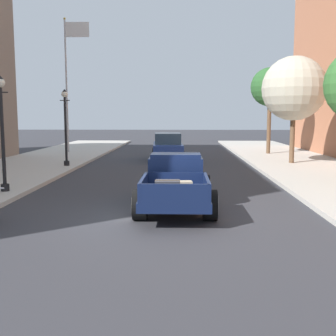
% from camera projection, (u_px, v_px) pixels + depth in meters
% --- Properties ---
extents(ground_plane, '(140.00, 140.00, 0.00)m').
position_uv_depth(ground_plane, '(153.00, 217.00, 11.09)').
color(ground_plane, '#333338').
extents(hotrod_truck_navy, '(2.22, 4.95, 1.58)m').
position_uv_depth(hotrod_truck_navy, '(176.00, 182.00, 12.26)').
color(hotrod_truck_navy, '#0F1938').
rests_on(hotrod_truck_navy, ground).
extents(car_background_blue, '(2.05, 4.39, 1.65)m').
position_uv_depth(car_background_blue, '(168.00, 148.00, 25.22)').
color(car_background_blue, '#284293').
rests_on(car_background_blue, ground).
extents(street_lamp_near, '(0.50, 0.32, 3.85)m').
position_uv_depth(street_lamp_near, '(2.00, 125.00, 13.84)').
color(street_lamp_near, black).
rests_on(street_lamp_near, sidewalk_left).
extents(street_lamp_far, '(0.50, 0.32, 3.85)m').
position_uv_depth(street_lamp_far, '(65.00, 122.00, 21.05)').
color(street_lamp_far, black).
rests_on(street_lamp_far, sidewalk_left).
extents(flagpole, '(1.74, 0.16, 9.16)m').
position_uv_depth(flagpole, '(69.00, 71.00, 28.75)').
color(flagpole, '#B2B2B7').
rests_on(flagpole, sidewalk_left).
extents(street_tree_second, '(3.40, 3.40, 5.66)m').
position_uv_depth(street_tree_second, '(294.00, 89.00, 22.11)').
color(street_tree_second, brown).
rests_on(street_tree_second, sidewalk_right).
extents(street_tree_third, '(2.56, 2.56, 5.71)m').
position_uv_depth(street_tree_third, '(270.00, 87.00, 27.70)').
color(street_tree_third, brown).
rests_on(street_tree_third, sidewalk_right).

